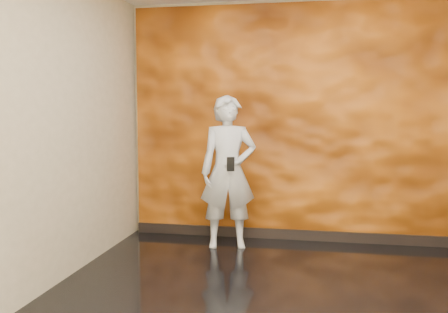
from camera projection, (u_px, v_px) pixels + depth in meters
room at (285, 128)px, 3.89m from camera, size 4.02×4.02×2.81m
feature_wall at (297, 123)px, 5.81m from camera, size 3.90×0.06×2.75m
baseboard at (295, 235)px, 5.90m from camera, size 3.90×0.04×0.12m
man at (228, 172)px, 5.54m from camera, size 0.69×0.54×1.69m
phone at (231, 164)px, 5.28m from camera, size 0.08×0.04×0.15m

